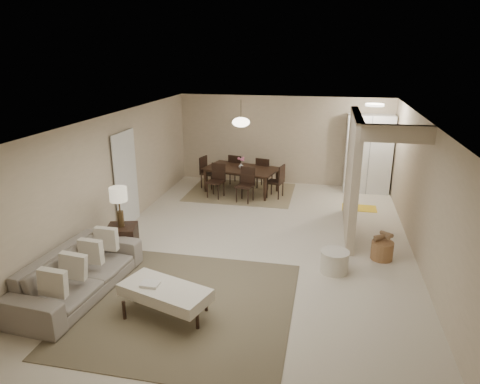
% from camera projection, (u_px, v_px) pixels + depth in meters
% --- Properties ---
extents(floor, '(9.00, 9.00, 0.00)m').
position_uv_depth(floor, '(255.00, 247.00, 8.42)').
color(floor, beige).
rests_on(floor, ground).
extents(ceiling, '(9.00, 9.00, 0.00)m').
position_uv_depth(ceiling, '(257.00, 120.00, 7.63)').
color(ceiling, white).
rests_on(ceiling, back_wall).
extents(back_wall, '(6.00, 0.00, 6.00)m').
position_uv_depth(back_wall, '(283.00, 140.00, 12.21)').
color(back_wall, '#BEAC8F').
rests_on(back_wall, floor).
extents(left_wall, '(0.00, 9.00, 9.00)m').
position_uv_depth(left_wall, '(110.00, 178.00, 8.61)').
color(left_wall, '#BEAC8F').
rests_on(left_wall, floor).
extents(right_wall, '(0.00, 9.00, 9.00)m').
position_uv_depth(right_wall, '(426.00, 198.00, 7.44)').
color(right_wall, '#BEAC8F').
rests_on(right_wall, floor).
extents(partition, '(0.15, 2.50, 2.50)m').
position_uv_depth(partition, '(352.00, 174.00, 8.84)').
color(partition, '#BEAC8F').
rests_on(partition, floor).
extents(doorway, '(0.04, 0.90, 2.04)m').
position_uv_depth(doorway, '(125.00, 180.00, 9.23)').
color(doorway, black).
rests_on(doorway, floor).
extents(pantry_cabinet, '(1.20, 0.55, 2.10)m').
position_uv_depth(pantry_cabinet, '(368.00, 154.00, 11.49)').
color(pantry_cabinet, white).
rests_on(pantry_cabinet, floor).
extents(flush_light, '(0.44, 0.44, 0.05)m').
position_uv_depth(flush_light, '(375.00, 105.00, 10.17)').
color(flush_light, white).
rests_on(flush_light, ceiling).
extents(living_rug, '(3.20, 3.20, 0.01)m').
position_uv_depth(living_rug, '(186.00, 305.00, 6.49)').
color(living_rug, brown).
rests_on(living_rug, floor).
extents(sofa, '(2.45, 1.11, 0.70)m').
position_uv_depth(sofa, '(79.00, 273.00, 6.73)').
color(sofa, gray).
rests_on(sofa, floor).
extents(ottoman_bench, '(1.43, 0.97, 0.47)m').
position_uv_depth(ottoman_bench, '(165.00, 293.00, 6.14)').
color(ottoman_bench, '#EEE5CF').
rests_on(ottoman_bench, living_rug).
extents(side_table, '(0.64, 0.64, 0.58)m').
position_uv_depth(side_table, '(123.00, 240.00, 8.04)').
color(side_table, black).
rests_on(side_table, floor).
extents(table_lamp, '(0.32, 0.32, 0.76)m').
position_uv_depth(table_lamp, '(119.00, 198.00, 7.77)').
color(table_lamp, '#4C3920').
rests_on(table_lamp, side_table).
extents(round_pouf, '(0.50, 0.50, 0.39)m').
position_uv_depth(round_pouf, '(334.00, 262.00, 7.44)').
color(round_pouf, '#EEE5CF').
rests_on(round_pouf, floor).
extents(wicker_basket, '(0.51, 0.51, 0.34)m').
position_uv_depth(wicker_basket, '(382.00, 250.00, 7.90)').
color(wicker_basket, '#98663D').
rests_on(wicker_basket, floor).
extents(dining_rug, '(2.80, 2.10, 0.01)m').
position_uv_depth(dining_rug, '(241.00, 192.00, 11.70)').
color(dining_rug, '#847252').
rests_on(dining_rug, floor).
extents(dining_table, '(2.14, 1.51, 0.68)m').
position_uv_depth(dining_table, '(241.00, 180.00, 11.60)').
color(dining_table, black).
rests_on(dining_table, dining_rug).
extents(dining_chairs, '(2.40, 1.96, 0.89)m').
position_uv_depth(dining_chairs, '(241.00, 177.00, 11.57)').
color(dining_chairs, black).
rests_on(dining_chairs, dining_rug).
extents(vase, '(0.17, 0.17, 0.14)m').
position_uv_depth(vase, '(241.00, 166.00, 11.47)').
color(vase, silver).
rests_on(vase, dining_table).
extents(yellow_mat, '(0.83, 0.51, 0.01)m').
position_uv_depth(yellow_mat, '(359.00, 208.00, 10.52)').
color(yellow_mat, yellow).
rests_on(yellow_mat, floor).
extents(pendant_light, '(0.46, 0.46, 0.71)m').
position_uv_depth(pendant_light, '(241.00, 122.00, 11.10)').
color(pendant_light, '#4C3920').
rests_on(pendant_light, ceiling).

